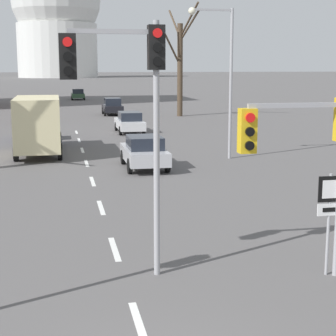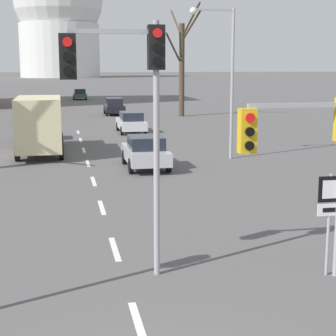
{
  "view_description": "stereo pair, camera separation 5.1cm",
  "coord_description": "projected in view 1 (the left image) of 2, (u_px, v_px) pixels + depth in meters",
  "views": [
    {
      "loc": [
        -1.39,
        -6.87,
        4.81
      ],
      "look_at": [
        1.08,
        5.57,
        2.49
      ],
      "focal_mm": 60.0,
      "sensor_mm": 36.0,
      "label": 1
    },
    {
      "loc": [
        -1.34,
        -6.88,
        4.81
      ],
      "look_at": [
        1.08,
        5.57,
        2.49
      ],
      "focal_mm": 60.0,
      "sensor_mm": 36.0,
      "label": 2
    }
  ],
  "objects": [
    {
      "name": "lane_stripe_4",
      "position": [
        87.0,
        163.0,
        27.94
      ],
      "size": [
        0.16,
        2.0,
        0.01
      ],
      "primitive_type": "cube",
      "color": "silver",
      "rests_on": "ground_plane"
    },
    {
      "name": "lane_stripe_7",
      "position": [
        76.0,
        132.0,
        40.96
      ],
      "size": [
        0.16,
        2.0,
        0.01
      ],
      "primitive_type": "cube",
      "color": "silver",
      "rests_on": "ground_plane"
    },
    {
      "name": "sedan_mid_centre",
      "position": [
        34.0,
        128.0,
        36.72
      ],
      "size": [
        1.74,
        4.03,
        1.61
      ],
      "color": "navy",
      "rests_on": "ground_plane"
    },
    {
      "name": "sedan_far_left",
      "position": [
        112.0,
        106.0,
        55.12
      ],
      "size": [
        1.88,
        3.92,
        1.66
      ],
      "color": "black",
      "rests_on": "ground_plane"
    },
    {
      "name": "sedan_near_right",
      "position": [
        130.0,
        122.0,
        40.53
      ],
      "size": [
        1.83,
        4.55,
        1.52
      ],
      "color": "silver",
      "rests_on": "ground_plane"
    },
    {
      "name": "sedan_near_left",
      "position": [
        144.0,
        152.0,
        26.48
      ],
      "size": [
        1.91,
        4.16,
        1.55
      ],
      "color": "#B7B7BC",
      "rests_on": "ground_plane"
    },
    {
      "name": "traffic_signal_centre_tall",
      "position": [
        128.0,
        85.0,
        12.21
      ],
      "size": [
        2.26,
        0.34,
        5.77
      ],
      "color": "#9E9EA3",
      "rests_on": "ground_plane"
    },
    {
      "name": "lane_stripe_2",
      "position": [
        101.0,
        207.0,
        19.25
      ],
      "size": [
        0.16,
        2.0,
        0.01
      ],
      "primitive_type": "cube",
      "color": "silver",
      "rests_on": "ground_plane"
    },
    {
      "name": "street_lamp_right",
      "position": [
        223.0,
        66.0,
        28.52
      ],
      "size": [
        2.34,
        0.36,
        7.63
      ],
      "color": "#9E9EA3",
      "rests_on": "ground_plane"
    },
    {
      "name": "sedan_far_right",
      "position": [
        27.0,
        112.0,
        48.69
      ],
      "size": [
        1.87,
        4.44,
        1.75
      ],
      "color": "slate",
      "rests_on": "ground_plane"
    },
    {
      "name": "delivery_truck",
      "position": [
        38.0,
        123.0,
        30.63
      ],
      "size": [
        2.44,
        7.2,
        3.14
      ],
      "color": "#333842",
      "rests_on": "ground_plane"
    },
    {
      "name": "bare_tree_right_near",
      "position": [
        180.0,
        62.0,
        52.9
      ],
      "size": [
        3.21,
        7.4,
        10.31
      ],
      "color": "#473828",
      "rests_on": "ground_plane"
    },
    {
      "name": "sedan_distant_centre",
      "position": [
        78.0,
        94.0,
        79.65
      ],
      "size": [
        1.88,
        3.98,
        1.53
      ],
      "color": "#2D4C33",
      "rests_on": "ground_plane"
    },
    {
      "name": "lane_stripe_5",
      "position": [
        82.0,
        150.0,
        32.28
      ],
      "size": [
        0.16,
        2.0,
        0.01
      ],
      "primitive_type": "cube",
      "color": "silver",
      "rests_on": "ground_plane"
    },
    {
      "name": "route_sign_post",
      "position": [
        330.0,
        207.0,
        12.79
      ],
      "size": [
        0.6,
        0.08,
        2.4
      ],
      "color": "#9E9EA3",
      "rests_on": "ground_plane"
    },
    {
      "name": "lane_stripe_0",
      "position": [
        139.0,
        324.0,
        10.57
      ],
      "size": [
        0.16,
        2.0,
        0.01
      ],
      "primitive_type": "cube",
      "color": "silver",
      "rests_on": "ground_plane"
    },
    {
      "name": "lane_stripe_6",
      "position": [
        79.0,
        140.0,
        36.62
      ],
      "size": [
        0.16,
        2.0,
        0.01
      ],
      "primitive_type": "cube",
      "color": "silver",
      "rests_on": "ground_plane"
    },
    {
      "name": "traffic_signal_near_right",
      "position": [
        308.0,
        141.0,
        12.31
      ],
      "size": [
        2.6,
        0.34,
        4.21
      ],
      "color": "#9E9EA3",
      "rests_on": "ground_plane"
    },
    {
      "name": "capitol_dome",
      "position": [
        56.0,
        16.0,
        222.93
      ],
      "size": [
        35.3,
        35.3,
        49.86
      ],
      "color": "silver",
      "rests_on": "ground_plane"
    },
    {
      "name": "lane_stripe_3",
      "position": [
        92.0,
        181.0,
        23.6
      ],
      "size": [
        0.16,
        2.0,
        0.01
      ],
      "primitive_type": "cube",
      "color": "silver",
      "rests_on": "ground_plane"
    },
    {
      "name": "lane_stripe_1",
      "position": [
        115.0,
        249.0,
        14.91
      ],
      "size": [
        0.16,
        2.0,
        0.01
      ],
      "primitive_type": "cube",
      "color": "silver",
      "rests_on": "ground_plane"
    }
  ]
}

